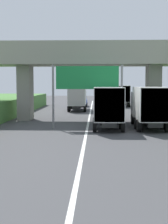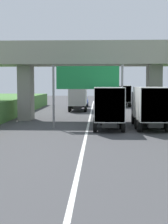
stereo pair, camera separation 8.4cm
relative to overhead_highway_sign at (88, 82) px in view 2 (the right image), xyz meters
name	(u,v)px [view 2 (the right image)]	position (x,y,z in m)	size (l,w,h in m)	color
lane_centre_stripe	(88,128)	(0.00, 0.07, -3.88)	(0.20, 88.59, 0.01)	white
overpass_bridge	(89,62)	(0.00, 6.15, 1.98)	(40.00, 4.80, 7.77)	gray
overhead_highway_sign	(88,82)	(0.00, 0.00, 0.00)	(5.88, 0.18, 5.27)	slate
truck_red	(122,95)	(4.93, 27.32, -1.95)	(2.44, 7.30, 3.44)	black
truck_silver	(108,105)	(1.71, 0.04, -1.95)	(2.44, 7.30, 3.44)	black
truck_white	(78,97)	(-1.82, 18.25, -1.95)	(2.44, 7.30, 3.44)	black
truck_black	(149,105)	(5.11, 0.20, -1.95)	(2.44, 7.30, 3.44)	black
car_blue	(82,101)	(-1.63, 26.59, -3.02)	(1.86, 4.10, 1.72)	#233D9E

